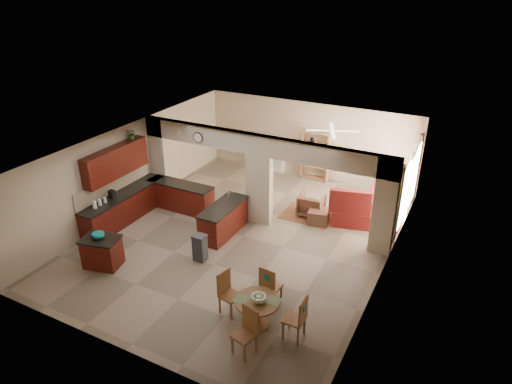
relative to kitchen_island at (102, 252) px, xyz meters
The scene contains 39 objects.
floor 3.93m from the kitchen_island, 49.15° to the left, with size 10.00×10.00×0.00m, color gray.
ceiling 4.58m from the kitchen_island, 49.15° to the left, with size 10.00×10.00×0.00m, color white.
wall_back 8.41m from the kitchen_island, 72.20° to the left, with size 8.00×8.00×0.00m, color tan.
wall_front 3.42m from the kitchen_island, 38.71° to the right, with size 8.00×8.00×0.00m, color tan.
wall_left 3.43m from the kitchen_island, 116.09° to the left, with size 10.00×10.00×0.00m, color tan.
wall_right 7.26m from the kitchen_island, 24.26° to the left, with size 10.00×10.00×0.00m, color tan.
partition_left_pier 4.23m from the kitchen_island, 106.17° to the left, with size 0.60×0.25×2.80m, color tan.
partition_center_pier 4.76m from the kitchen_island, 57.14° to the left, with size 0.80×0.25×2.20m, color tan.
partition_right_pier 7.46m from the kitchen_island, 32.30° to the left, with size 0.60×0.25×2.80m, color tan.
partition_header 5.15m from the kitchen_island, 57.14° to the left, with size 8.00×0.25×0.60m, color tan.
kitchen_counter 2.80m from the kitchen_island, 104.64° to the left, with size 2.52×3.29×1.48m.
upper_cabinets 2.92m from the kitchen_island, 120.46° to the left, with size 0.35×2.40×0.90m, color #3D0C07.
peninsula 3.45m from the kitchen_island, 55.48° to the left, with size 0.70×1.85×0.91m.
wall_clock 4.35m from the kitchen_island, 81.72° to the left, with size 0.34×0.34×0.03m, color #492318.
rug 6.31m from the kitchen_island, 53.40° to the left, with size 1.60×1.30×0.01m, color brown.
fireplace 7.85m from the kitchen_island, 83.02° to the left, with size 1.60×0.35×1.20m.
shelving_unit 8.31m from the kitchen_island, 69.52° to the left, with size 1.00×0.32×1.80m, color brown.
window_a 8.41m from the kitchen_island, 38.84° to the left, with size 0.02×0.90×1.90m, color white.
window_b 9.57m from the kitchen_island, 46.83° to the left, with size 0.02×0.90×1.90m, color white.
glazed_door 8.96m from the kitchen_island, 43.09° to the left, with size 0.02×0.70×2.10m, color white.
drape_a_left 8.02m from the kitchen_island, 35.67° to the left, with size 0.10×0.28×2.30m, color #3E1D18.
drape_a_right 8.77m from the kitchen_island, 42.08° to the left, with size 0.10×0.28×2.30m, color #3E1D18.
drape_b_left 9.11m from the kitchen_island, 44.42° to the left, with size 0.10×0.28×2.30m, color #3E1D18.
drape_b_right 9.99m from the kitchen_island, 49.36° to the left, with size 0.10×0.28×2.30m, color #3E1D18.
ceiling_fan 7.52m from the kitchen_island, 55.75° to the left, with size 1.00×1.00×0.10m, color white.
kitchen_island is the anchor object (origin of this frame).
teal_bowl 0.48m from the kitchen_island, behind, with size 0.31×0.31×0.14m, color #13877D.
trash_can 2.52m from the kitchen_island, 33.16° to the left, with size 0.33×0.28×0.69m, color #2F2F31.
dining_table 4.61m from the kitchen_island, ahead, with size 0.99×0.99×0.68m.
fruit_bowl 4.67m from the kitchen_island, ahead, with size 0.32×0.32×0.17m, color #8BB727.
sofa 8.57m from the kitchen_island, 46.90° to the left, with size 0.95×2.43×0.71m, color maroon.
chaise 7.33m from the kitchen_island, 45.82° to the left, with size 1.23×1.00×0.49m, color maroon.
armchair 6.38m from the kitchen_island, 53.26° to the left, with size 0.76×0.78×0.71m, color maroon.
ottoman 6.33m from the kitchen_island, 48.37° to the left, with size 0.59×0.59×0.43m, color maroon.
plant 3.85m from the kitchen_island, 113.24° to the left, with size 0.30×0.26×0.33m, color #165516.
chair_north 4.57m from the kitchen_island, ahead, with size 0.46×0.46×1.02m.
chair_east 5.53m from the kitchen_island, ahead, with size 0.43×0.42×1.02m.
chair_south 4.84m from the kitchen_island, 10.67° to the right, with size 0.51×0.51×1.02m.
chair_west 3.79m from the kitchen_island, ahead, with size 0.50×0.50×1.02m.
Camera 1 is at (5.56, -9.96, 6.96)m, focal length 32.00 mm.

